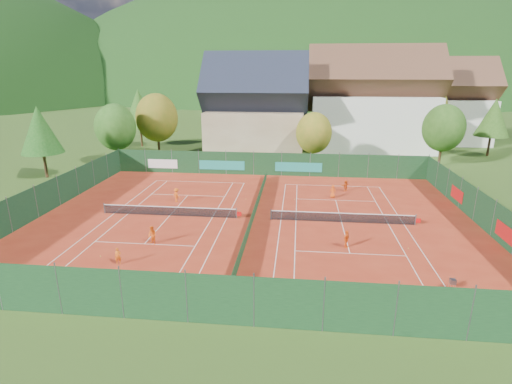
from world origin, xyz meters
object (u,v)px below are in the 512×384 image
Objects in this scene: ball_hopper at (453,281)px; player_right_near at (346,239)px; hotel_block_a at (372,106)px; player_left_mid at (152,235)px; player_right_far_a at (333,191)px; chalet at (256,112)px; player_left_far at (177,195)px; hotel_block_b at (441,107)px; player_right_far_b at (346,186)px; player_left_near at (118,256)px.

ball_hopper is 0.57× the size of player_right_near.
hotel_block_a is 14.47× the size of player_left_mid.
player_right_far_a is at bearing -106.05° from hotel_block_a.
player_left_far is (-5.52, -25.92, -5.88)m from chalet.
hotel_block_b is 13.43× the size of player_right_far_b.
player_right_far_a is at bearing 25.80° from player_left_near.
hotel_block_b reaches higher than player_left_mid.
player_right_near is 1.00× the size of player_right_far_a.
chalet reaches higher than player_left_near.
player_right_far_a is 1.10× the size of player_right_far_b.
chalet is 24.37m from player_right_far_b.
chalet is at bearing -157.01° from hotel_block_b.
player_right_far_b is at bearing -128.60° from player_left_far.
player_right_near is (-5.96, 5.56, 0.15)m from ball_hopper.
chalet is 25.82m from player_right_far_a.
hotel_block_b reaches higher than player_left_far.
ball_hopper is 0.54× the size of player_left_mid.
player_left_far is at bearing 128.65° from player_left_mid.
hotel_block_a is 52.47m from player_left_near.
hotel_block_a is 16.14m from hotel_block_b.
player_right_far_a is (-6.03, 18.17, 0.15)m from ball_hopper.
player_left_near is at bearing 135.81° from player_right_near.
hotel_block_a is at bearing 19.07° from player_right_near.
player_right_far_b is (17.89, 19.76, 0.02)m from player_left_near.
player_right_near reaches higher than ball_hopper.
ball_hopper is 19.14m from player_right_far_a.
hotel_block_b is 40.33m from player_right_far_b.
chalet is 40.71m from player_left_near.
player_right_far_a is at bearing 74.14° from player_left_mid.
player_left_mid is (-23.33, -42.31, -6.64)m from hotel_block_a.
player_right_near is (10.81, -35.34, -5.92)m from chalet.
chalet is 11.47× the size of player_right_near.
player_left_mid is at bearing -96.81° from chalet.
chalet is 35.85m from hotel_block_b.
player_left_mid is 1.06× the size of player_right_near.
hotel_block_a is at bearing -99.64° from player_right_far_a.
hotel_block_b is 62.93m from player_left_mid.
hotel_block_a reaches higher than ball_hopper.
player_right_far_b is at bearing -115.52° from player_right_far_a.
player_right_far_b is at bearing -104.27° from hotel_block_a.
player_left_mid reaches higher than player_right_far_b.
player_right_far_b is (-20.64, -34.13, -5.98)m from hotel_block_b.
ball_hopper is 21.23m from player_right_far_b.
ball_hopper is 0.64× the size of player_left_near.
ball_hopper is at bearing -23.32° from player_left_near.
player_left_near is 23.64m from player_right_far_a.
ball_hopper is 26.86m from player_left_far.
player_left_far is (0.01, 13.97, 0.12)m from player_left_near.
hotel_block_b is 13.88× the size of player_left_near.
chalet is at bearing 47.29° from player_right_near.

